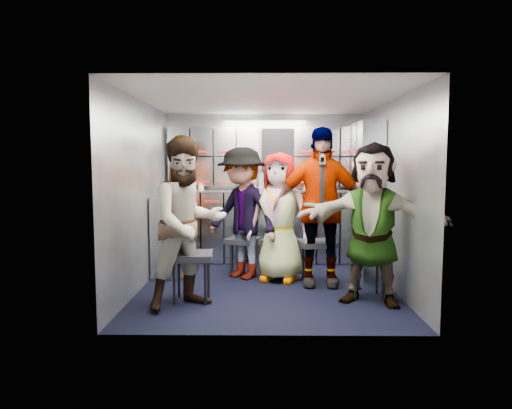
{
  "coord_description": "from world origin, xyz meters",
  "views": [
    {
      "loc": [
        -0.06,
        -5.11,
        1.41
      ],
      "look_at": [
        -0.12,
        0.35,
        0.91
      ],
      "focal_mm": 32.0,
      "sensor_mm": 36.0,
      "label": 1
    }
  ],
  "objects_px": {
    "jump_seat_near_left": "(191,258)",
    "attendant_arc_d": "(319,207)",
    "attendant_arc_c": "(279,217)",
    "jump_seat_mid_left": "(243,242)",
    "attendant_arc_b": "(242,213)",
    "jump_seat_near_right": "(367,260)",
    "attendant_arc_e": "(372,223)",
    "attendant_arc_a": "(188,223)",
    "attendant_standing": "(181,206)",
    "jump_seat_center": "(279,243)",
    "jump_seat_mid_right": "(317,245)"
  },
  "relations": [
    {
      "from": "attendant_arc_a",
      "to": "jump_seat_near_right",
      "type": "bearing_deg",
      "value": -23.51
    },
    {
      "from": "jump_seat_mid_right",
      "to": "attendant_arc_a",
      "type": "height_order",
      "value": "attendant_arc_a"
    },
    {
      "from": "attendant_arc_a",
      "to": "attendant_arc_c",
      "type": "relative_size",
      "value": 1.07
    },
    {
      "from": "attendant_arc_c",
      "to": "attendant_arc_d",
      "type": "height_order",
      "value": "attendant_arc_d"
    },
    {
      "from": "attendant_arc_a",
      "to": "attendant_arc_b",
      "type": "xyz_separation_m",
      "value": [
        0.48,
        1.14,
        -0.03
      ]
    },
    {
      "from": "attendant_arc_c",
      "to": "attendant_arc_e",
      "type": "distance_m",
      "value": 1.24
    },
    {
      "from": "jump_seat_near_right",
      "to": "attendant_standing",
      "type": "distance_m",
      "value": 2.33
    },
    {
      "from": "jump_seat_mid_left",
      "to": "attendant_arc_b",
      "type": "bearing_deg",
      "value": -90.0
    },
    {
      "from": "attendant_arc_a",
      "to": "attendant_arc_d",
      "type": "distance_m",
      "value": 1.6
    },
    {
      "from": "attendant_arc_a",
      "to": "jump_seat_near_left",
      "type": "bearing_deg",
      "value": 55.92
    },
    {
      "from": "attendant_arc_b",
      "to": "jump_seat_mid_right",
      "type": "bearing_deg",
      "value": 30.63
    },
    {
      "from": "jump_seat_near_right",
      "to": "attendant_arc_e",
      "type": "xyz_separation_m",
      "value": [
        -0.0,
        -0.18,
        0.41
      ]
    },
    {
      "from": "jump_seat_near_left",
      "to": "attendant_arc_c",
      "type": "xyz_separation_m",
      "value": [
        0.92,
        0.85,
        0.32
      ]
    },
    {
      "from": "jump_seat_near_left",
      "to": "jump_seat_near_right",
      "type": "distance_m",
      "value": 1.82
    },
    {
      "from": "jump_seat_center",
      "to": "attendant_arc_d",
      "type": "relative_size",
      "value": 0.28
    },
    {
      "from": "attendant_arc_c",
      "to": "attendant_arc_e",
      "type": "bearing_deg",
      "value": -25.53
    },
    {
      "from": "attendant_standing",
      "to": "attendant_arc_a",
      "type": "height_order",
      "value": "attendant_standing"
    },
    {
      "from": "jump_seat_near_left",
      "to": "attendant_arc_c",
      "type": "relative_size",
      "value": 0.33
    },
    {
      "from": "jump_seat_mid_right",
      "to": "attendant_arc_b",
      "type": "bearing_deg",
      "value": 170.94
    },
    {
      "from": "jump_seat_near_left",
      "to": "attendant_arc_d",
      "type": "bearing_deg",
      "value": 24.99
    },
    {
      "from": "attendant_arc_b",
      "to": "attendant_arc_e",
      "type": "distance_m",
      "value": 1.66
    },
    {
      "from": "jump_seat_near_left",
      "to": "jump_seat_mid_right",
      "type": "distance_m",
      "value": 1.6
    },
    {
      "from": "jump_seat_center",
      "to": "attendant_arc_c",
      "type": "bearing_deg",
      "value": -90.0
    },
    {
      "from": "jump_seat_mid_left",
      "to": "attendant_arc_c",
      "type": "bearing_deg",
      "value": -33.46
    },
    {
      "from": "jump_seat_mid_left",
      "to": "jump_seat_center",
      "type": "bearing_deg",
      "value": -14.4
    },
    {
      "from": "attendant_arc_c",
      "to": "jump_seat_near_left",
      "type": "bearing_deg",
      "value": -118.7
    },
    {
      "from": "jump_seat_near_right",
      "to": "attendant_arc_e",
      "type": "bearing_deg",
      "value": -90.0
    },
    {
      "from": "attendant_arc_b",
      "to": "attendant_arc_d",
      "type": "relative_size",
      "value": 0.88
    },
    {
      "from": "jump_seat_center",
      "to": "attendant_arc_e",
      "type": "bearing_deg",
      "value": -49.7
    },
    {
      "from": "attendant_arc_b",
      "to": "jump_seat_near_right",
      "type": "bearing_deg",
      "value": 8.67
    },
    {
      "from": "attendant_arc_c",
      "to": "attendant_arc_d",
      "type": "xyz_separation_m",
      "value": [
        0.45,
        -0.21,
        0.14
      ]
    },
    {
      "from": "jump_seat_near_right",
      "to": "attendant_arc_a",
      "type": "height_order",
      "value": "attendant_arc_a"
    },
    {
      "from": "attendant_arc_e",
      "to": "jump_seat_near_right",
      "type": "bearing_deg",
      "value": 111.55
    },
    {
      "from": "jump_seat_near_right",
      "to": "attendant_arc_a",
      "type": "distance_m",
      "value": 1.89
    },
    {
      "from": "jump_seat_near_left",
      "to": "jump_seat_center",
      "type": "height_order",
      "value": "jump_seat_near_left"
    },
    {
      "from": "jump_seat_near_left",
      "to": "attendant_arc_a",
      "type": "height_order",
      "value": "attendant_arc_a"
    },
    {
      "from": "jump_seat_mid_left",
      "to": "attendant_arc_b",
      "type": "height_order",
      "value": "attendant_arc_b"
    },
    {
      "from": "jump_seat_mid_left",
      "to": "attendant_arc_d",
      "type": "relative_size",
      "value": 0.27
    },
    {
      "from": "jump_seat_near_right",
      "to": "attendant_standing",
      "type": "relative_size",
      "value": 0.26
    },
    {
      "from": "attendant_arc_a",
      "to": "attendant_arc_c",
      "type": "height_order",
      "value": "attendant_arc_a"
    },
    {
      "from": "attendant_arc_d",
      "to": "jump_seat_near_left",
      "type": "bearing_deg",
      "value": -152.03
    },
    {
      "from": "jump_seat_near_left",
      "to": "attendant_arc_d",
      "type": "distance_m",
      "value": 1.58
    },
    {
      "from": "attendant_arc_e",
      "to": "attendant_standing",
      "type": "bearing_deg",
      "value": 174.38
    },
    {
      "from": "attendant_arc_b",
      "to": "attendant_arc_d",
      "type": "xyz_separation_m",
      "value": [
        0.89,
        -0.32,
        0.11
      ]
    },
    {
      "from": "jump_seat_near_right",
      "to": "attendant_arc_b",
      "type": "relative_size",
      "value": 0.28
    },
    {
      "from": "attendant_arc_a",
      "to": "jump_seat_mid_left",
      "type": "bearing_deg",
      "value": 36.03
    },
    {
      "from": "jump_seat_near_right",
      "to": "attendant_arc_c",
      "type": "xyz_separation_m",
      "value": [
        -0.89,
        0.69,
        0.37
      ]
    },
    {
      "from": "jump_seat_mid_left",
      "to": "attendant_arc_e",
      "type": "bearing_deg",
      "value": -41.06
    },
    {
      "from": "jump_seat_mid_left",
      "to": "attendant_arc_d",
      "type": "xyz_separation_m",
      "value": [
        0.89,
        -0.5,
        0.5
      ]
    },
    {
      "from": "jump_seat_mid_right",
      "to": "attendant_arc_a",
      "type": "bearing_deg",
      "value": -143.91
    }
  ]
}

